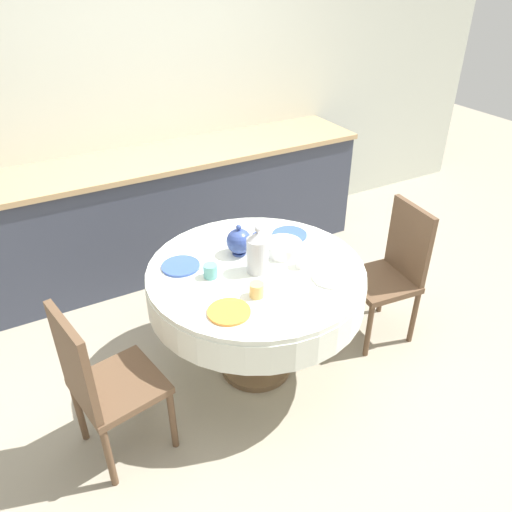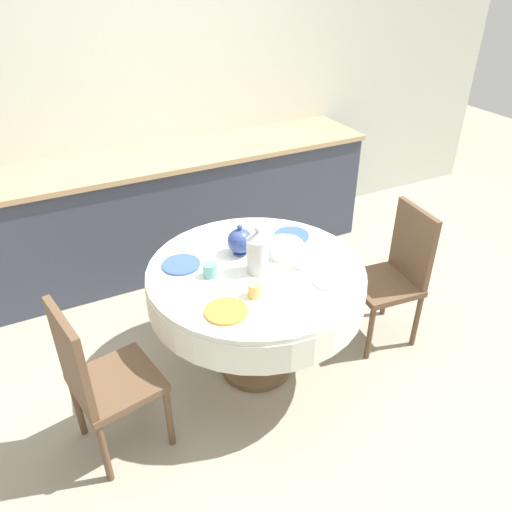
{
  "view_description": "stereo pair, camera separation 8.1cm",
  "coord_description": "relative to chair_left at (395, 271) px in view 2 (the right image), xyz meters",
  "views": [
    {
      "loc": [
        -1.13,
        -2.04,
        2.28
      ],
      "look_at": [
        0.0,
        0.0,
        0.84
      ],
      "focal_mm": 35.0,
      "sensor_mm": 36.0,
      "label": 1
    },
    {
      "loc": [
        -1.06,
        -2.07,
        2.28
      ],
      "look_at": [
        0.0,
        0.0,
        0.84
      ],
      "focal_mm": 35.0,
      "sensor_mm": 36.0,
      "label": 2
    }
  ],
  "objects": [
    {
      "name": "ground_plane",
      "position": [
        -0.96,
        0.1,
        -0.51
      ],
      "size": [
        12.0,
        12.0,
        0.0
      ],
      "primitive_type": "plane",
      "color": "#9E937F"
    },
    {
      "name": "chair_left",
      "position": [
        0.0,
        0.0,
        0.0
      ],
      "size": [
        0.44,
        0.44,
        0.93
      ],
      "rotation": [
        0.0,
        0.0,
        1.47
      ],
      "color": "brown",
      "rests_on": "ground_plane"
    },
    {
      "name": "chair_right",
      "position": [
        -1.9,
        -0.08,
        0.0
      ],
      "size": [
        0.47,
        0.47,
        0.93
      ],
      "rotation": [
        0.0,
        0.0,
        -1.39
      ],
      "color": "brown",
      "rests_on": "ground_plane"
    },
    {
      "name": "coffee_carafe",
      "position": [
        -0.96,
        0.07,
        0.37
      ],
      "size": [
        0.12,
        0.12,
        0.28
      ],
      "color": "#B2B2B7",
      "rests_on": "dining_table"
    },
    {
      "name": "plate_near_left",
      "position": [
        -1.27,
        -0.19,
        0.25
      ],
      "size": [
        0.22,
        0.22,
        0.01
      ],
      "primitive_type": "cylinder",
      "color": "orange",
      "rests_on": "dining_table"
    },
    {
      "name": "cup_near_right",
      "position": [
        -0.72,
        -0.01,
        0.28
      ],
      "size": [
        0.08,
        0.08,
        0.08
      ],
      "primitive_type": "cylinder",
      "color": "white",
      "rests_on": "dining_table"
    },
    {
      "name": "teapot",
      "position": [
        -0.97,
        0.28,
        0.33
      ],
      "size": [
        0.2,
        0.15,
        0.19
      ],
      "color": "#33478E",
      "rests_on": "dining_table"
    },
    {
      "name": "wall_back",
      "position": [
        -0.96,
        1.9,
        0.79
      ],
      "size": [
        7.0,
        0.05,
        2.6
      ],
      "color": "beige",
      "rests_on": "ground_plane"
    },
    {
      "name": "cup_near_left",
      "position": [
        -1.08,
        -0.13,
        0.28
      ],
      "size": [
        0.08,
        0.08,
        0.08
      ],
      "primitive_type": "cylinder",
      "color": "#DBB766",
      "rests_on": "dining_table"
    },
    {
      "name": "cup_far_left",
      "position": [
        -1.21,
        0.14,
        0.28
      ],
      "size": [
        0.08,
        0.08,
        0.08
      ],
      "primitive_type": "cylinder",
      "color": "#5BA39E",
      "rests_on": "dining_table"
    },
    {
      "name": "plate_far_left",
      "position": [
        -1.32,
        0.31,
        0.25
      ],
      "size": [
        0.22,
        0.22,
        0.01
      ],
      "primitive_type": "cylinder",
      "color": "#3856AD",
      "rests_on": "dining_table"
    },
    {
      "name": "cup_far_right",
      "position": [
        -0.81,
        0.31,
        0.28
      ],
      "size": [
        0.08,
        0.08,
        0.08
      ],
      "primitive_type": "cylinder",
      "color": "white",
      "rests_on": "dining_table"
    },
    {
      "name": "plate_far_right",
      "position": [
        -0.6,
        0.32,
        0.25
      ],
      "size": [
        0.22,
        0.22,
        0.01
      ],
      "primitive_type": "cylinder",
      "color": "#3856AD",
      "rests_on": "dining_table"
    },
    {
      "name": "dining_table",
      "position": [
        -0.96,
        0.1,
        0.12
      ],
      "size": [
        1.23,
        1.23,
        0.76
      ],
      "color": "brown",
      "rests_on": "ground_plane"
    },
    {
      "name": "kitchen_counter",
      "position": [
        -0.96,
        1.56,
        -0.04
      ],
      "size": [
        3.24,
        0.64,
        0.93
      ],
      "color": "#383D4C",
      "rests_on": "ground_plane"
    },
    {
      "name": "fruit_bowl",
      "position": [
        -0.74,
        0.16,
        0.28
      ],
      "size": [
        0.22,
        0.22,
        0.07
      ],
      "primitive_type": "cylinder",
      "color": "silver",
      "rests_on": "dining_table"
    },
    {
      "name": "plate_near_right",
      "position": [
        -0.65,
        -0.19,
        0.25
      ],
      "size": [
        0.22,
        0.22,
        0.01
      ],
      "primitive_type": "cylinder",
      "color": "white",
      "rests_on": "dining_table"
    }
  ]
}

